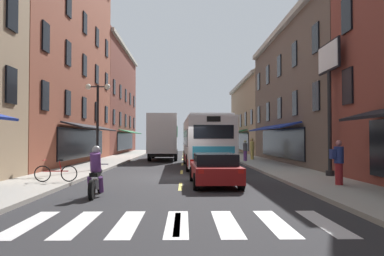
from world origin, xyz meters
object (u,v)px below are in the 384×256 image
at_px(pedestrian_far, 245,150).
at_px(street_lamp_twin, 98,122).
at_px(sedan_near, 215,169).
at_px(transit_bus, 205,141).
at_px(sedan_mid, 169,148).
at_px(pedestrian_near, 338,161).
at_px(billboard_sign, 329,76).
at_px(motorcycle_rider, 96,175).
at_px(pedestrian_mid, 252,149).
at_px(bicycle_near, 56,173).
at_px(box_truck, 163,137).

height_order(pedestrian_far, street_lamp_twin, street_lamp_twin).
xyz_separation_m(sedan_near, street_lamp_twin, (-6.17, 6.23, 2.18)).
xyz_separation_m(transit_bus, street_lamp_twin, (-6.28, -3.25, 1.15)).
bearing_deg(sedan_near, sedan_mid, 95.84).
relative_size(sedan_mid, pedestrian_near, 2.70).
distance_m(billboard_sign, motorcycle_rider, 11.90).
relative_size(motorcycle_rider, pedestrian_mid, 1.17).
xyz_separation_m(sedan_mid, pedestrian_near, (7.68, -30.92, 0.32)).
relative_size(motorcycle_rider, pedestrian_near, 1.22).
bearing_deg(street_lamp_twin, bicycle_near, -92.60).
bearing_deg(bicycle_near, billboard_sign, 10.74).
bearing_deg(motorcycle_rider, pedestrian_mid, 66.06).
height_order(sedan_mid, pedestrian_near, pedestrian_near).
height_order(pedestrian_near, pedestrian_far, pedestrian_near).
bearing_deg(sedan_near, pedestrian_mid, 74.78).
xyz_separation_m(bicycle_near, street_lamp_twin, (0.28, 6.09, 2.35)).
xyz_separation_m(sedan_near, sedan_mid, (-3.05, 29.81, 0.05)).
relative_size(sedan_mid, bicycle_near, 2.67).
bearing_deg(transit_bus, pedestrian_far, 54.96).
bearing_deg(sedan_mid, pedestrian_far, -66.76).
height_order(billboard_sign, street_lamp_twin, billboard_sign).
xyz_separation_m(billboard_sign, box_truck, (-8.76, 15.73, -2.82)).
height_order(sedan_near, sedan_mid, sedan_mid).
height_order(pedestrian_mid, street_lamp_twin, street_lamp_twin).
height_order(transit_bus, pedestrian_far, transit_bus).
relative_size(box_truck, pedestrian_mid, 4.53).
xyz_separation_m(billboard_sign, bicycle_near, (-12.12, -2.30, -4.37)).
bearing_deg(sedan_mid, pedestrian_near, -76.05).
bearing_deg(transit_bus, street_lamp_twin, -152.64).
xyz_separation_m(billboard_sign, pedestrian_near, (-1.04, -3.54, -3.83)).
bearing_deg(motorcycle_rider, box_truck, 87.20).
bearing_deg(billboard_sign, street_lamp_twin, 162.23).
distance_m(box_truck, sedan_mid, 11.73).
relative_size(motorcycle_rider, pedestrian_far, 1.27).
bearing_deg(box_truck, sedan_mid, 89.81).
xyz_separation_m(motorcycle_rider, pedestrian_near, (8.75, 1.80, 0.33)).
relative_size(transit_bus, box_truck, 1.43).
relative_size(box_truck, pedestrian_far, 4.89).
height_order(transit_bus, motorcycle_rider, transit_bus).
distance_m(sedan_near, bicycle_near, 6.45).
distance_m(sedan_near, pedestrian_far, 14.85).
height_order(sedan_mid, street_lamp_twin, street_lamp_twin).
xyz_separation_m(bicycle_near, pedestrian_mid, (10.93, 16.32, 0.55)).
height_order(transit_bus, pedestrian_mid, transit_bus).
relative_size(sedan_near, motorcycle_rider, 2.17).
relative_size(transit_bus, sedan_near, 2.55).
xyz_separation_m(pedestrian_far, street_lamp_twin, (-9.74, -8.18, 1.87)).
xyz_separation_m(transit_bus, motorcycle_rider, (-4.23, -12.39, -1.00)).
bearing_deg(billboard_sign, transit_bus, 128.28).
height_order(billboard_sign, pedestrian_mid, billboard_sign).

